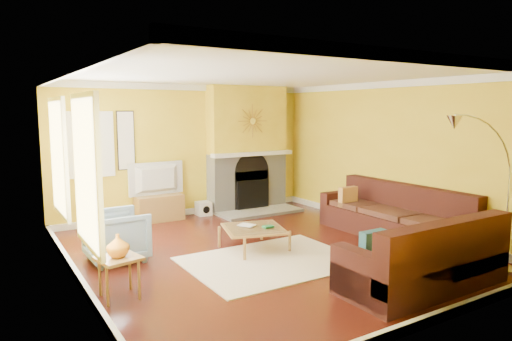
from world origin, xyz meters
TOP-DOWN VIEW (x-y plane):
  - floor at (0.00, 0.00)m, footprint 5.50×6.00m
  - ceiling at (0.00, 0.00)m, footprint 5.50×6.00m
  - wall_back at (0.00, 3.01)m, footprint 5.50×0.02m
  - wall_front at (0.00, -3.01)m, footprint 5.50×0.02m
  - wall_left at (-2.76, 0.00)m, footprint 0.02×6.00m
  - wall_right at (2.76, 0.00)m, footprint 0.02×6.00m
  - baseboard at (0.00, 0.00)m, footprint 5.50×6.00m
  - crown_molding at (0.00, 0.00)m, footprint 5.50×6.00m
  - window_left_near at (-2.72, 1.30)m, footprint 0.06×1.22m
  - window_left_far at (-2.72, -0.60)m, footprint 0.06×1.22m
  - window_back at (-1.90, 2.96)m, footprint 0.82×0.06m
  - wall_art at (-1.25, 2.97)m, footprint 0.34×0.04m
  - fireplace at (1.35, 2.80)m, footprint 1.80×0.40m
  - mantel at (1.35, 2.56)m, footprint 1.92×0.22m
  - hearth at (1.35, 2.25)m, footprint 1.80×0.70m
  - sunburst at (1.35, 2.57)m, footprint 0.70×0.04m
  - rug at (-0.18, -0.48)m, footprint 2.40×1.80m
  - sectional_sofa at (1.26, -0.90)m, footprint 2.98×3.60m
  - coffee_table at (-0.09, 0.16)m, footprint 1.12×1.12m
  - media_console at (-0.70, 2.78)m, footprint 0.93×0.42m
  - tv at (-0.70, 2.78)m, footprint 1.13×0.22m
  - subwoofer at (0.25, 2.74)m, footprint 0.28×0.28m
  - armchair at (-2.06, 0.76)m, footprint 0.84×0.82m
  - side_table at (-2.40, -0.61)m, footprint 0.53×0.53m
  - vase at (-2.40, -0.61)m, footprint 0.31×0.31m
  - book at (-0.23, 0.25)m, footprint 0.28×0.31m
  - arc_lamp at (1.69, -2.48)m, footprint 1.34×0.36m

SIDE VIEW (x-z plane):
  - floor at x=0.00m, z-range -0.02..0.00m
  - rug at x=-0.18m, z-range 0.00..0.02m
  - hearth at x=1.35m, z-range 0.00..0.06m
  - baseboard at x=0.00m, z-range 0.00..0.12m
  - subwoofer at x=0.25m, z-range 0.00..0.28m
  - coffee_table at x=-0.09m, z-range 0.00..0.35m
  - side_table at x=-2.40m, z-range 0.00..0.49m
  - media_console at x=-0.70m, z-range 0.00..0.51m
  - book at x=-0.23m, z-range 0.35..0.38m
  - armchair at x=-2.06m, z-range 0.00..0.74m
  - sectional_sofa at x=1.26m, z-range 0.00..0.90m
  - vase at x=-2.40m, z-range 0.49..0.76m
  - tv at x=-0.70m, z-range 0.51..1.16m
  - arc_lamp at x=1.69m, z-range 0.00..2.11m
  - mantel at x=1.35m, z-range 1.21..1.29m
  - wall_back at x=0.00m, z-range 0.00..2.70m
  - wall_front at x=0.00m, z-range 0.00..2.70m
  - wall_left at x=-2.76m, z-range 0.00..2.70m
  - wall_right at x=2.76m, z-range 0.00..2.70m
  - fireplace at x=1.35m, z-range 0.00..2.70m
  - window_left_near at x=-2.72m, z-range 0.64..2.36m
  - window_left_far at x=-2.72m, z-range 0.64..2.36m
  - window_back at x=-1.90m, z-range 0.94..2.16m
  - wall_art at x=-1.25m, z-range 1.03..2.17m
  - sunburst at x=1.35m, z-range 1.60..2.30m
  - crown_molding at x=0.00m, z-range 2.58..2.70m
  - ceiling at x=0.00m, z-range 2.70..2.72m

